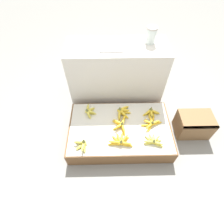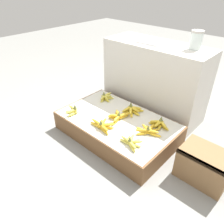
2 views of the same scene
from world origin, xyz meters
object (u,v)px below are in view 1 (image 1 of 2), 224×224
(banana_bunch_front_midleft, at_px, (121,141))
(banana_bunch_middle_midleft, at_px, (121,125))
(wooden_crate, at_px, (194,125))
(banana_bunch_back_left, at_px, (89,111))
(banana_bunch_back_midleft, at_px, (122,112))
(banana_bunch_front_midright, at_px, (153,141))
(banana_bunch_back_midright, at_px, (151,112))
(glass_jar, at_px, (151,35))
(banana_bunch_front_left, at_px, (82,144))
(banana_bunch_middle_midright, at_px, (151,123))
(foam_tray_white, at_px, (111,48))

(banana_bunch_front_midleft, distance_m, banana_bunch_middle_midleft, 0.21)
(wooden_crate, bearing_deg, banana_bunch_front_midleft, -163.64)
(banana_bunch_middle_midleft, xyz_separation_m, banana_bunch_back_left, (-0.37, 0.20, -0.00))
(banana_bunch_back_midleft, bearing_deg, banana_bunch_back_left, 177.19)
(wooden_crate, height_order, banana_bunch_front_midright, banana_bunch_front_midright)
(banana_bunch_back_midleft, relative_size, banana_bunch_back_midright, 1.04)
(banana_bunch_front_midleft, bearing_deg, banana_bunch_back_midright, 44.92)
(banana_bunch_middle_midleft, height_order, banana_bunch_back_left, banana_bunch_middle_midleft)
(banana_bunch_back_left, height_order, glass_jar, glass_jar)
(wooden_crate, relative_size, banana_bunch_front_midleft, 1.45)
(banana_bunch_front_left, bearing_deg, banana_bunch_middle_midleft, 30.10)
(banana_bunch_front_midleft, height_order, banana_bunch_back_midleft, banana_bunch_back_midleft)
(banana_bunch_back_midright, xyz_separation_m, glass_jar, (-0.03, 0.54, 0.67))
(banana_bunch_front_midright, bearing_deg, banana_bunch_back_midleft, 127.90)
(banana_bunch_middle_midright, height_order, glass_jar, glass_jar)
(banana_bunch_front_midright, relative_size, glass_jar, 1.19)
(wooden_crate, height_order, banana_bunch_front_midleft, banana_bunch_front_midleft)
(banana_bunch_back_left, distance_m, glass_jar, 1.11)
(banana_bunch_back_left, bearing_deg, banana_bunch_middle_midright, -14.47)
(banana_bunch_front_midleft, bearing_deg, foam_tray_white, 96.17)
(banana_bunch_middle_midleft, bearing_deg, banana_bunch_back_midleft, 80.95)
(banana_bunch_front_midright, bearing_deg, banana_bunch_back_midright, 84.81)
(banana_bunch_middle_midleft, height_order, banana_bunch_back_midright, banana_bunch_back_midright)
(wooden_crate, relative_size, banana_bunch_back_midleft, 1.71)
(banana_bunch_front_midright, xyz_separation_m, glass_jar, (0.00, 0.92, 0.68))
(banana_bunch_middle_midleft, height_order, glass_jar, glass_jar)
(wooden_crate, distance_m, banana_bunch_front_left, 1.33)
(banana_bunch_back_left, relative_size, banana_bunch_back_midleft, 0.93)
(banana_bunch_front_midright, height_order, banana_bunch_middle_midright, banana_bunch_middle_midright)
(banana_bunch_middle_midleft, bearing_deg, banana_bunch_back_left, 151.61)
(wooden_crate, relative_size, banana_bunch_back_left, 1.83)
(banana_bunch_middle_midleft, bearing_deg, banana_bunch_front_midleft, -93.09)
(wooden_crate, height_order, banana_bunch_middle_midright, banana_bunch_middle_midright)
(banana_bunch_middle_midright, relative_size, foam_tray_white, 0.96)
(glass_jar, bearing_deg, banana_bunch_back_midleft, -120.60)
(banana_bunch_back_midleft, bearing_deg, banana_bunch_middle_midleft, -99.05)
(foam_tray_white, bearing_deg, banana_bunch_middle_midright, -52.02)
(banana_bunch_back_left, bearing_deg, wooden_crate, -6.91)
(banana_bunch_middle_midleft, relative_size, banana_bunch_middle_midright, 1.04)
(banana_bunch_middle_midright, bearing_deg, wooden_crate, 3.64)
(banana_bunch_middle_midleft, xyz_separation_m, banana_bunch_back_midright, (0.37, 0.17, 0.00))
(banana_bunch_back_midleft, bearing_deg, banana_bunch_front_midright, -52.10)
(banana_bunch_front_left, relative_size, banana_bunch_front_midleft, 0.54)
(banana_bunch_back_midleft, height_order, foam_tray_white, foam_tray_white)
(banana_bunch_front_midleft, xyz_separation_m, foam_tray_white, (-0.09, 0.80, 0.60))
(banana_bunch_front_left, xyz_separation_m, foam_tray_white, (0.32, 0.83, 0.59))
(banana_bunch_back_midleft, distance_m, glass_jar, 0.91)
(wooden_crate, xyz_separation_m, banana_bunch_back_midright, (-0.51, 0.12, 0.10))
(banana_bunch_middle_midleft, xyz_separation_m, banana_bunch_back_midleft, (0.03, 0.18, 0.00))
(banana_bunch_back_midleft, height_order, glass_jar, glass_jar)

